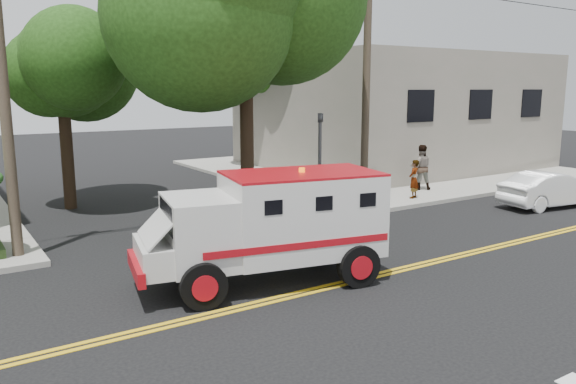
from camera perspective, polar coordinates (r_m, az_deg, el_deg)
ground at (r=12.89m, az=4.26°, el=-9.58°), size 100.00×100.00×0.00m
sidewalk_ne at (r=31.44m, az=8.96°, el=2.45°), size 17.00×17.00×0.15m
building_right at (r=32.55m, az=10.51°, el=8.11°), size 14.00×12.00×6.00m
utility_pole_left at (r=15.70m, az=-26.98°, el=9.68°), size 0.28×0.28×9.00m
utility_pole_right at (r=20.90m, az=7.95°, el=10.64°), size 0.28×0.28×9.00m
tree_left at (r=21.94m, az=-21.23°, el=13.25°), size 4.48×4.20×7.70m
tree_right at (r=30.16m, az=-0.48°, el=13.70°), size 4.80×4.50×8.20m
traffic_signal at (r=19.00m, az=3.25°, el=3.87°), size 0.15×0.18×3.60m
armored_truck at (r=12.74m, az=-1.60°, el=-3.00°), size 5.86×3.13×2.54m
parked_sedan at (r=23.27m, az=25.09°, el=0.24°), size 4.23×2.00×1.34m
pedestrian_a at (r=22.53m, az=12.66°, el=1.30°), size 0.66×0.57×1.52m
pedestrian_b at (r=24.53m, az=13.33°, el=2.47°), size 1.18×1.13×1.91m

